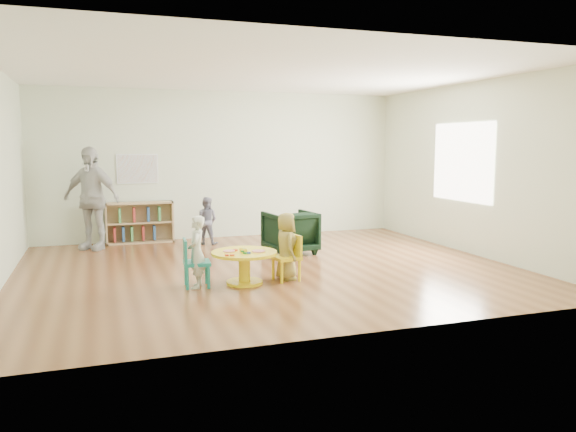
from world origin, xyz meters
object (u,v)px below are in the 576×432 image
object	(u,v)px
toddler	(207,221)
adult_caretaker	(91,198)
armchair	(290,232)
child_left	(197,252)
bookshelf	(139,223)
kid_chair_right	(289,256)
kid_chair_left	(193,261)
activity_table	(244,261)
child_right	(286,246)

from	to	relation	value
toddler	adult_caretaker	bearing A→B (deg)	26.65
armchair	child_left	size ratio (longest dim) A/B	0.85
bookshelf	kid_chair_right	bearing A→B (deg)	-65.07
kid_chair_left	adult_caretaker	size ratio (longest dim) A/B	0.35
kid_chair_left	bookshelf	world-z (taller)	bookshelf
armchair	adult_caretaker	world-z (taller)	adult_caretaker
activity_table	child_left	distance (m)	0.63
armchair	bookshelf	bearing A→B (deg)	-45.40
activity_table	toddler	bearing A→B (deg)	88.51
armchair	child_left	xyz separation A→B (m)	(-1.85, -1.75, 0.10)
armchair	toddler	world-z (taller)	toddler
child_left	toddler	distance (m)	3.11
child_left	toddler	world-z (taller)	child_left
toddler	kid_chair_left	bearing A→B (deg)	107.49
activity_table	bookshelf	world-z (taller)	bookshelf
activity_table	armchair	world-z (taller)	armchair
bookshelf	armchair	world-z (taller)	bookshelf
bookshelf	adult_caretaker	size ratio (longest dim) A/B	0.68
child_right	kid_chair_right	bearing A→B (deg)	-145.95
kid_chair_left	adult_caretaker	world-z (taller)	adult_caretaker
activity_table	bookshelf	bearing A→B (deg)	106.40
activity_table	toddler	size ratio (longest dim) A/B	0.99
kid_chair_right	child_left	bearing A→B (deg)	81.64
kid_chair_left	armchair	size ratio (longest dim) A/B	0.79
activity_table	kid_chair_right	world-z (taller)	kid_chair_right
kid_chair_right	toddler	xyz separation A→B (m)	(-0.54, 3.04, 0.10)
activity_table	armchair	bearing A→B (deg)	54.92
toddler	kid_chair_right	bearing A→B (deg)	131.24
kid_chair_right	bookshelf	world-z (taller)	bookshelf
child_left	child_right	bearing A→B (deg)	107.80
activity_table	kid_chair_left	bearing A→B (deg)	176.06
kid_chair_left	child_left	distance (m)	0.14
kid_chair_right	armchair	xyz separation A→B (m)	(0.62, 1.75, 0.03)
kid_chair_right	bookshelf	bearing A→B (deg)	16.70
child_right	activity_table	bearing A→B (deg)	96.14
activity_table	bookshelf	distance (m)	3.77
armchair	toddler	bearing A→B (deg)	-54.52
adult_caretaker	kid_chair_right	bearing A→B (deg)	-19.11
kid_chair_right	toddler	bearing A→B (deg)	1.77
kid_chair_left	adult_caretaker	xyz separation A→B (m)	(-1.22, 3.15, 0.55)
child_right	toddler	xyz separation A→B (m)	(-0.51, 3.00, -0.02)
kid_chair_left	child_right	world-z (taller)	child_right
activity_table	toddler	distance (m)	3.04
child_right	adult_caretaker	bearing A→B (deg)	39.68
armchair	adult_caretaker	bearing A→B (deg)	-31.35
child_right	toddler	world-z (taller)	child_right
child_right	toddler	distance (m)	3.04
child_right	toddler	bearing A→B (deg)	11.35
kid_chair_left	child_right	distance (m)	1.25
activity_table	kid_chair_right	distance (m)	0.62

